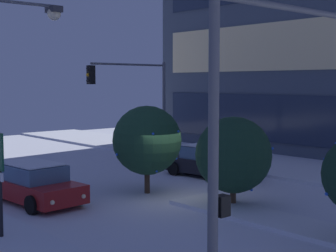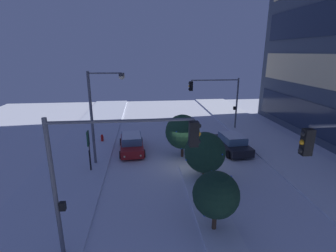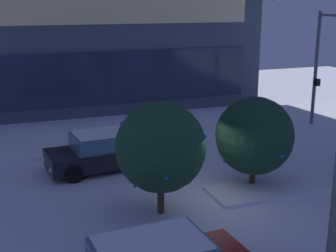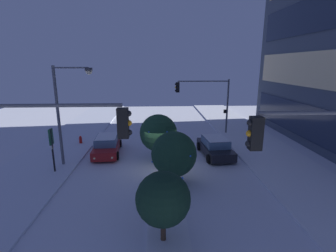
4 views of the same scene
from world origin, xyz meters
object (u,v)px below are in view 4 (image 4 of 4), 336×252
street_lamp_arched (68,102)px  parking_info_sign (52,145)px  decorated_tree_right_of_median (174,154)px  traffic_light_corner_far_left (206,96)px  decorated_tree_median (158,133)px  decorated_tree_left_of_median (163,199)px  traffic_light_corner_near_right (27,154)px  car_far (215,147)px  traffic_light_corner_far_right (333,165)px  car_near (107,145)px  fire_hydrant (81,140)px

street_lamp_arched → parking_info_sign: 3.06m
decorated_tree_right_of_median → traffic_light_corner_far_left: bearing=159.7°
decorated_tree_median → decorated_tree_left_of_median: (9.06, 0.12, -0.17)m
traffic_light_corner_near_right → decorated_tree_right_of_median: size_ratio=1.86×
car_far → traffic_light_corner_far_right: bearing=178.8°
street_lamp_arched → decorated_tree_left_of_median: 10.70m
traffic_light_corner_far_left → street_lamp_arched: 13.64m
traffic_light_corner_far_right → decorated_tree_right_of_median: (-7.16, -4.43, -2.23)m
traffic_light_corner_far_left → decorated_tree_median: traffic_light_corner_far_left is taller
car_near → car_far: (0.85, 8.73, -0.00)m
car_far → decorated_tree_left_of_median: bearing=150.9°
traffic_light_corner_far_right → decorated_tree_median: (-10.95, -5.33, -1.97)m
car_far → parking_info_sign: (2.85, -11.53, 1.27)m
traffic_light_corner_near_right → decorated_tree_left_of_median: 5.12m
traffic_light_corner_near_right → decorated_tree_right_of_median: (-6.11, 5.30, -2.36)m
car_near → traffic_light_corner_near_right: size_ratio=0.80×
car_far → car_near: bearing=79.3°
car_near → traffic_light_corner_near_right: (11.56, -0.19, 3.54)m
car_near → decorated_tree_left_of_median: size_ratio=1.57×
car_far → traffic_light_corner_far_left: size_ratio=0.82×
traffic_light_corner_far_left → street_lamp_arched: street_lamp_arched is taller
fire_hydrant → traffic_light_corner_far_left: bearing=103.9°
traffic_light_corner_near_right → decorated_tree_left_of_median: traffic_light_corner_near_right is taller
traffic_light_corner_far_right → decorated_tree_median: bearing=-64.0°
fire_hydrant → decorated_tree_right_of_median: (7.92, 8.01, 1.51)m
decorated_tree_left_of_median → parking_info_sign: bearing=-134.6°
car_far → traffic_light_corner_far_left: 7.11m
traffic_light_corner_far_left → parking_info_sign: size_ratio=1.84×
street_lamp_arched → car_near: bearing=54.1°
decorated_tree_median → decorated_tree_right_of_median: (3.79, 0.91, -0.26)m
car_near → traffic_light_corner_far_right: bearing=33.3°
traffic_light_corner_far_right → traffic_light_corner_near_right: bearing=-6.1°
car_far → traffic_light_corner_near_right: 14.38m
car_near → street_lamp_arched: street_lamp_arched is taller
car_near → decorated_tree_median: size_ratio=1.37×
fire_hydrant → traffic_light_corner_near_right: bearing=10.9°
parking_info_sign → decorated_tree_median: size_ratio=0.87×
traffic_light_corner_near_right → fire_hydrant: (-14.03, -2.70, -3.87)m
car_near → decorated_tree_left_of_median: decorated_tree_left_of_median is taller
street_lamp_arched → decorated_tree_right_of_median: size_ratio=2.16×
fire_hydrant → decorated_tree_left_of_median: bearing=28.7°
car_near → decorated_tree_median: (1.66, 4.20, 1.45)m
car_near → traffic_light_corner_far_left: traffic_light_corner_far_left is taller
street_lamp_arched → decorated_tree_median: size_ratio=1.99×
parking_info_sign → traffic_light_corner_far_left: bearing=39.2°
fire_hydrant → decorated_tree_right_of_median: 11.37m
traffic_light_corner_far_left → decorated_tree_right_of_median: traffic_light_corner_far_left is taller
car_far → street_lamp_arched: bearing=93.5°
traffic_light_corner_far_left → fire_hydrant: (2.98, -12.03, -3.60)m
car_near → street_lamp_arched: 5.04m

